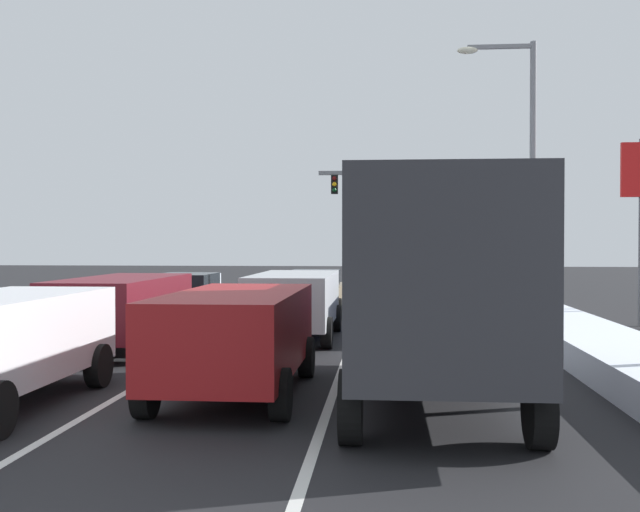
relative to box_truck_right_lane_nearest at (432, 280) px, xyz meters
name	(u,v)px	position (x,y,z in m)	size (l,w,h in m)	color
ground_plane	(278,346)	(-3.25, 6.09, -1.90)	(120.00, 120.00, 0.00)	black
lane_stripe_between_right_lane_and_center_lane	(355,330)	(-1.55, 9.44, -1.90)	(0.14, 36.81, 0.01)	silver
lane_stripe_between_center_lane_and_left_lane	(235,329)	(-4.95, 9.44, -1.90)	(0.14, 36.81, 0.01)	silver
snow_bank_right_shoulder	(549,322)	(3.75, 9.44, -1.62)	(1.98, 36.81, 0.56)	silver
snow_bank_left_shoulder	(55,313)	(-10.25, 9.44, -1.48)	(1.65, 36.81, 0.83)	silver
box_truck_right_lane_nearest	(432,280)	(0.00, 0.00, 0.00)	(2.53, 7.20, 3.36)	slate
suv_navy_right_lane_second	(419,296)	(0.21, 8.92, -0.88)	(2.16, 4.90, 1.67)	navy
sedan_green_right_lane_third	(415,290)	(0.33, 15.26, -1.14)	(2.00, 4.50, 1.51)	#1E5633
suv_red_center_lane_nearest	(237,332)	(-3.10, 0.39, -0.88)	(2.16, 4.90, 1.67)	maroon
suv_silver_center_lane_second	(295,299)	(-3.01, 7.47, -0.88)	(2.16, 4.90, 1.67)	#B7BABF
sedan_tan_center_lane_third	(315,292)	(-3.13, 14.26, -1.14)	(2.00, 4.50, 1.51)	#937F60
suv_maroon_left_lane_second	(122,306)	(-6.67, 5.04, -0.88)	(2.16, 4.90, 1.67)	maroon
sedan_black_left_lane_third	(187,298)	(-6.81, 11.20, -1.14)	(2.00, 4.50, 1.51)	black
traffic_light_gantry	(420,202)	(1.02, 26.16, 2.60)	(7.54, 0.47, 6.20)	slate
street_lamp_right_mid	(523,154)	(3.94, 14.46, 3.55)	(2.66, 0.36, 9.24)	gray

